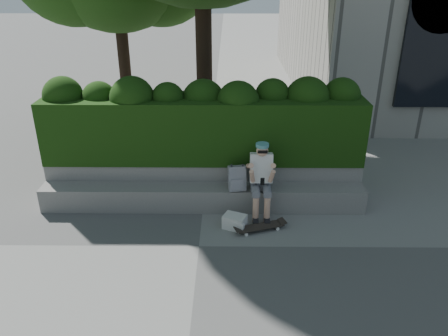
{
  "coord_description": "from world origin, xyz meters",
  "views": [
    {
      "loc": [
        0.46,
        -5.93,
        4.13
      ],
      "look_at": [
        0.4,
        1.0,
        0.95
      ],
      "focal_mm": 35.0,
      "sensor_mm": 36.0,
      "label": 1
    }
  ],
  "objects_px": {
    "skateboard": "(260,227)",
    "backpack_ground": "(235,222)",
    "person": "(261,177)",
    "backpack_plaid": "(237,178)"
  },
  "relations": [
    {
      "from": "person",
      "to": "skateboard",
      "type": "relative_size",
      "value": 1.62
    },
    {
      "from": "skateboard",
      "to": "backpack_ground",
      "type": "xyz_separation_m",
      "value": [
        -0.44,
        0.08,
        0.05
      ]
    },
    {
      "from": "skateboard",
      "to": "backpack_plaid",
      "type": "bearing_deg",
      "value": 102.02
    },
    {
      "from": "skateboard",
      "to": "backpack_plaid",
      "type": "height_order",
      "value": "backpack_plaid"
    },
    {
      "from": "person",
      "to": "backpack_ground",
      "type": "xyz_separation_m",
      "value": [
        -0.47,
        -0.5,
        -0.63
      ]
    },
    {
      "from": "person",
      "to": "skateboard",
      "type": "bearing_deg",
      "value": -93.16
    },
    {
      "from": "backpack_plaid",
      "to": "person",
      "type": "bearing_deg",
      "value": -19.87
    },
    {
      "from": "skateboard",
      "to": "backpack_ground",
      "type": "relative_size",
      "value": 2.25
    },
    {
      "from": "backpack_plaid",
      "to": "skateboard",
      "type": "bearing_deg",
      "value": -68.27
    },
    {
      "from": "backpack_ground",
      "to": "backpack_plaid",
      "type": "bearing_deg",
      "value": 109.05
    }
  ]
}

